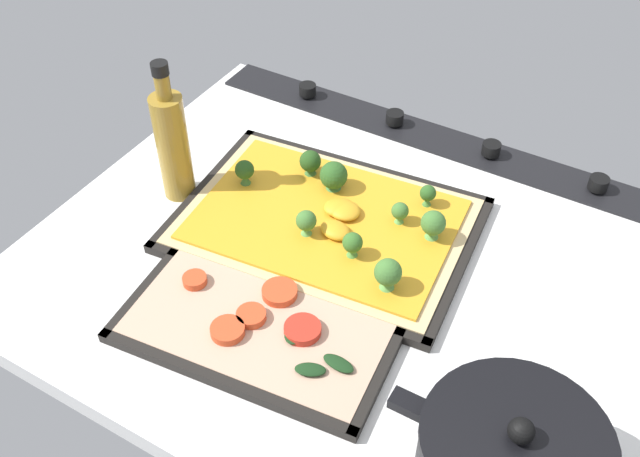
{
  "coord_description": "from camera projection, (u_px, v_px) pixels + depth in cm",
  "views": [
    {
      "loc": [
        -29.99,
        58.98,
        68.2
      ],
      "look_at": [
        4.24,
        0.1,
        3.85
      ],
      "focal_mm": 41.24,
      "sensor_mm": 36.0,
      "label": 1
    }
  ],
  "objects": [
    {
      "name": "ground_plane",
      "position": [
        348.0,
        269.0,
        0.96
      ],
      "size": [
        79.87,
        66.48,
        3.0
      ],
      "primitive_type": "cube",
      "color": "white"
    },
    {
      "name": "baking_tray_back",
      "position": [
        272.0,
        308.0,
        0.89
      ],
      "size": [
        34.58,
        28.16,
        1.3
      ],
      "color": "black",
      "rests_on": "ground_plane"
    },
    {
      "name": "oil_bottle",
      "position": [
        171.0,
        145.0,
        0.99
      ],
      "size": [
        4.47,
        4.47,
        20.93
      ],
      "color": "olive",
      "rests_on": "ground_plane"
    },
    {
      "name": "baking_tray_front",
      "position": [
        325.0,
        226.0,
        0.99
      ],
      "size": [
        41.54,
        31.76,
        1.3
      ],
      "color": "black",
      "rests_on": "ground_plane"
    },
    {
      "name": "veggie_pizza_back",
      "position": [
        271.0,
        307.0,
        0.88
      ],
      "size": [
        31.94,
        25.53,
        1.9
      ],
      "color": "tan",
      "rests_on": "baking_tray_back"
    },
    {
      "name": "broccoli_pizza",
      "position": [
        330.0,
        219.0,
        0.98
      ],
      "size": [
        38.92,
        29.14,
        5.73
      ],
      "color": "#D3B77F",
      "rests_on": "baking_tray_front"
    },
    {
      "name": "stove_control_panel",
      "position": [
        441.0,
        139.0,
        1.13
      ],
      "size": [
        76.67,
        7.0,
        2.6
      ],
      "color": "black",
      "rests_on": "ground_plane"
    }
  ]
}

